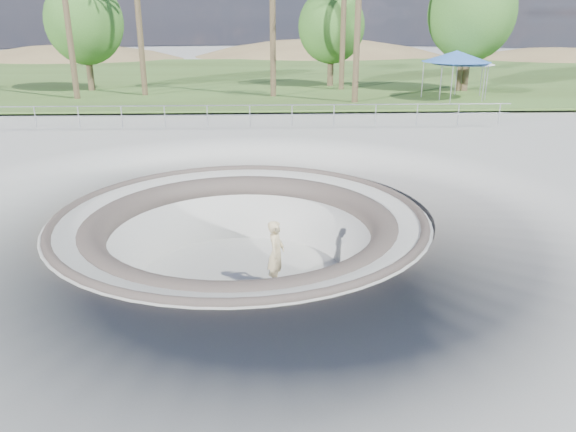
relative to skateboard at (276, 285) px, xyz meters
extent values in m
plane|color=#A6A6A1|center=(-0.97, 0.68, 1.83)|extent=(180.00, 180.00, 0.00)
torus|color=#A6A6A1|center=(-0.97, 0.68, -0.17)|extent=(14.00, 14.00, 4.00)
cylinder|color=#A6A6A1|center=(-0.97, 0.68, -0.12)|extent=(6.60, 6.60, 0.10)
torus|color=#4A423B|center=(-0.97, 0.68, 1.81)|extent=(10.24, 10.24, 0.24)
torus|color=#4A423B|center=(-0.97, 0.68, 1.38)|extent=(8.91, 8.91, 0.81)
cube|color=#3A5020|center=(-0.97, 34.68, 2.05)|extent=(180.00, 36.00, 0.12)
ellipsoid|color=brown|center=(-22.97, 55.68, -4.60)|extent=(50.40, 36.00, 23.40)
ellipsoid|color=brown|center=(7.03, 60.68, -6.03)|extent=(61.60, 44.00, 28.60)
ellipsoid|color=brown|center=(34.03, 52.68, -3.53)|extent=(42.00, 30.00, 19.50)
cylinder|color=#999BA1|center=(-0.97, 12.68, 3.00)|extent=(25.00, 0.05, 0.05)
cylinder|color=#999BA1|center=(-0.97, 12.68, 2.55)|extent=(25.00, 0.05, 0.05)
cube|color=#94643B|center=(0.00, 0.00, 0.01)|extent=(0.87, 0.49, 0.02)
cylinder|color=#AFAFB4|center=(0.00, 0.00, -0.03)|extent=(0.09, 0.18, 0.04)
cylinder|color=#AFAFB4|center=(0.00, 0.00, -0.03)|extent=(0.09, 0.18, 0.04)
cylinder|color=white|center=(0.00, 0.00, -0.04)|extent=(0.07, 0.05, 0.07)
cylinder|color=white|center=(0.00, 0.00, -0.04)|extent=(0.07, 0.05, 0.07)
cylinder|color=white|center=(0.00, 0.00, -0.04)|extent=(0.07, 0.05, 0.07)
cylinder|color=white|center=(0.00, 0.00, -0.04)|extent=(0.07, 0.05, 0.07)
imported|color=tan|center=(0.00, 0.00, 0.95)|extent=(0.61, 0.77, 1.87)
cylinder|color=#999BA1|center=(10.67, 19.71, 3.08)|extent=(0.06, 0.06, 1.94)
cylinder|color=#999BA1|center=(13.14, 19.71, 3.08)|extent=(0.06, 0.06, 1.94)
cylinder|color=#999BA1|center=(10.67, 22.18, 3.08)|extent=(0.06, 0.06, 1.94)
cylinder|color=#999BA1|center=(13.14, 22.18, 3.08)|extent=(0.06, 0.06, 1.94)
cube|color=white|center=(11.90, 20.94, 4.14)|extent=(3.30, 3.30, 0.08)
cone|color=white|center=(11.90, 20.94, 4.45)|extent=(5.01, 5.01, 0.62)
cylinder|color=#999BA1|center=(9.99, 19.27, 3.16)|extent=(0.06, 0.06, 2.10)
cylinder|color=#999BA1|center=(12.66, 19.27, 3.16)|extent=(0.06, 0.06, 2.10)
cylinder|color=#999BA1|center=(9.99, 21.95, 3.16)|extent=(0.06, 0.06, 2.10)
cylinder|color=#999BA1|center=(12.66, 21.95, 3.16)|extent=(0.06, 0.06, 2.10)
cube|color=#315EB2|center=(11.32, 20.61, 4.31)|extent=(3.75, 3.75, 0.08)
cone|color=#315EB2|center=(11.32, 20.61, 4.64)|extent=(5.23, 5.23, 0.67)
cylinder|color=brown|center=(-7.94, 22.99, 7.02)|extent=(0.36, 0.36, 10.03)
cylinder|color=brown|center=(5.05, 25.36, 6.53)|extent=(0.36, 0.36, 9.05)
cylinder|color=brown|center=(5.06, 19.40, 6.89)|extent=(0.36, 0.36, 9.77)
cylinder|color=brown|center=(12.88, 24.35, 6.53)|extent=(0.36, 0.36, 9.06)
cylinder|color=brown|center=(-12.04, 25.54, 4.12)|extent=(0.44, 0.44, 4.24)
ellipsoid|color=#336121|center=(-12.04, 25.54, 6.55)|extent=(5.07, 4.61, 5.53)
cylinder|color=brown|center=(4.51, 27.48, 3.96)|extent=(0.44, 0.44, 3.92)
ellipsoid|color=#336121|center=(4.51, 27.48, 6.20)|extent=(4.68, 4.25, 5.10)
cylinder|color=brown|center=(13.31, 24.31, 4.39)|extent=(0.44, 0.44, 4.78)
ellipsoid|color=#336121|center=(13.31, 24.31, 7.12)|extent=(5.71, 5.19, 6.22)
camera|label=1|loc=(-0.25, -13.94, 7.09)|focal=35.00mm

